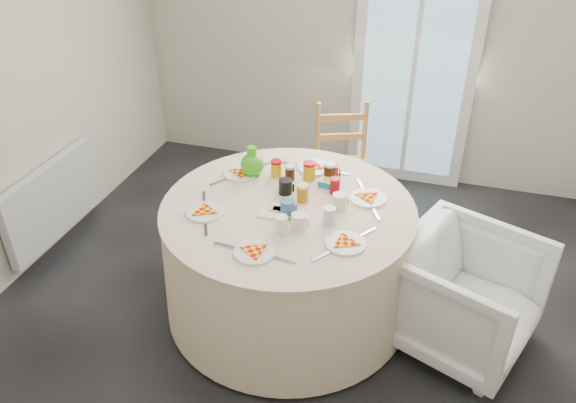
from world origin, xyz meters
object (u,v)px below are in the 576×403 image
(radiator, at_px, (54,200))
(wooden_chair, at_px, (343,169))
(armchair, at_px, (466,291))
(green_pitcher, at_px, (252,161))
(table, at_px, (288,259))

(radiator, distance_m, wooden_chair, 2.16)
(wooden_chair, relative_size, armchair, 1.23)
(armchair, bearing_deg, green_pitcher, 100.23)
(radiator, relative_size, wooden_chair, 1.05)
(radiator, height_order, green_pitcher, green_pitcher)
(table, distance_m, green_pitcher, 0.66)
(radiator, bearing_deg, armchair, -3.31)
(table, relative_size, green_pitcher, 7.92)
(table, bearing_deg, wooden_chair, 83.55)
(radiator, xyz_separation_m, armchair, (2.91, -0.17, 0.01))
(wooden_chair, bearing_deg, radiator, -175.78)
(radiator, distance_m, table, 1.84)
(table, xyz_separation_m, wooden_chair, (0.12, 1.07, 0.09))
(wooden_chair, distance_m, green_pitcher, 0.98)
(wooden_chair, bearing_deg, table, -117.12)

